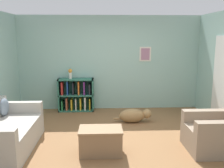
{
  "coord_description": "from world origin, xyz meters",
  "views": [
    {
      "loc": [
        -0.22,
        -4.72,
        2.02
      ],
      "look_at": [
        0.0,
        0.4,
        1.05
      ],
      "focal_mm": 40.0,
      "sensor_mm": 36.0,
      "label": 1
    }
  ],
  "objects_px": {
    "bookshelf": "(76,95)",
    "couch": "(4,133)",
    "vase": "(70,73)",
    "recliner_chair": "(220,131)",
    "coffee_table": "(101,140)",
    "dog": "(134,115)"
  },
  "relations": [
    {
      "from": "bookshelf",
      "to": "couch",
      "type": "bearing_deg",
      "value": -113.5
    },
    {
      "from": "couch",
      "to": "vase",
      "type": "distance_m",
      "value": 2.68
    },
    {
      "from": "recliner_chair",
      "to": "coffee_table",
      "type": "bearing_deg",
      "value": -178.72
    },
    {
      "from": "dog",
      "to": "vase",
      "type": "distance_m",
      "value": 2.11
    },
    {
      "from": "recliner_chair",
      "to": "vase",
      "type": "relative_size",
      "value": 3.94
    },
    {
      "from": "bookshelf",
      "to": "coffee_table",
      "type": "relative_size",
      "value": 1.28
    },
    {
      "from": "bookshelf",
      "to": "coffee_table",
      "type": "xyz_separation_m",
      "value": [
        0.68,
        -2.65,
        -0.19
      ]
    },
    {
      "from": "bookshelf",
      "to": "dog",
      "type": "xyz_separation_m",
      "value": [
        1.48,
        -1.05,
        -0.26
      ]
    },
    {
      "from": "bookshelf",
      "to": "recliner_chair",
      "type": "relative_size",
      "value": 0.9
    },
    {
      "from": "couch",
      "to": "dog",
      "type": "bearing_deg",
      "value": 28.46
    },
    {
      "from": "couch",
      "to": "recliner_chair",
      "type": "height_order",
      "value": "recliner_chair"
    },
    {
      "from": "couch",
      "to": "vase",
      "type": "xyz_separation_m",
      "value": [
        0.91,
        2.4,
        0.74
      ]
    },
    {
      "from": "coffee_table",
      "to": "recliner_chair",
      "type": "bearing_deg",
      "value": 1.28
    },
    {
      "from": "coffee_table",
      "to": "bookshelf",
      "type": "bearing_deg",
      "value": 104.49
    },
    {
      "from": "couch",
      "to": "vase",
      "type": "bearing_deg",
      "value": 69.18
    },
    {
      "from": "couch",
      "to": "dog",
      "type": "height_order",
      "value": "couch"
    },
    {
      "from": "bookshelf",
      "to": "recliner_chair",
      "type": "xyz_separation_m",
      "value": [
        2.83,
        -2.6,
        -0.07
      ]
    },
    {
      "from": "bookshelf",
      "to": "dog",
      "type": "distance_m",
      "value": 1.83
    },
    {
      "from": "recliner_chair",
      "to": "dog",
      "type": "xyz_separation_m",
      "value": [
        -1.35,
        1.55,
        -0.19
      ]
    },
    {
      "from": "coffee_table",
      "to": "couch",
      "type": "bearing_deg",
      "value": 172.56
    },
    {
      "from": "coffee_table",
      "to": "dog",
      "type": "distance_m",
      "value": 1.79
    },
    {
      "from": "couch",
      "to": "recliner_chair",
      "type": "bearing_deg",
      "value": -2.64
    }
  ]
}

